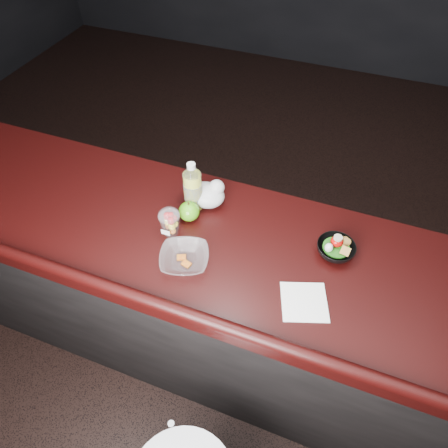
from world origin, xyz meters
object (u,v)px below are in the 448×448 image
(snack_bowl, at_px, (336,248))
(takeout_bowl, at_px, (184,258))
(fruit_cup, at_px, (170,222))
(green_apple, at_px, (189,211))
(lemonade_bottle, at_px, (193,190))

(snack_bowl, relative_size, takeout_bowl, 0.82)
(snack_bowl, bearing_deg, fruit_cup, -168.82)
(green_apple, distance_m, snack_bowl, 0.60)
(green_apple, distance_m, takeout_bowl, 0.23)
(snack_bowl, xyz_separation_m, takeout_bowl, (-0.53, -0.25, -0.00))
(lemonade_bottle, height_order, takeout_bowl, lemonade_bottle)
(fruit_cup, distance_m, takeout_bowl, 0.17)
(lemonade_bottle, height_order, snack_bowl, lemonade_bottle)
(snack_bowl, bearing_deg, green_apple, -177.25)
(lemonade_bottle, distance_m, fruit_cup, 0.17)
(green_apple, bearing_deg, fruit_cup, -111.76)
(lemonade_bottle, relative_size, takeout_bowl, 1.00)
(lemonade_bottle, xyz_separation_m, fruit_cup, (-0.03, -0.17, -0.04))
(fruit_cup, height_order, green_apple, fruit_cup)
(fruit_cup, bearing_deg, takeout_bowl, -46.10)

